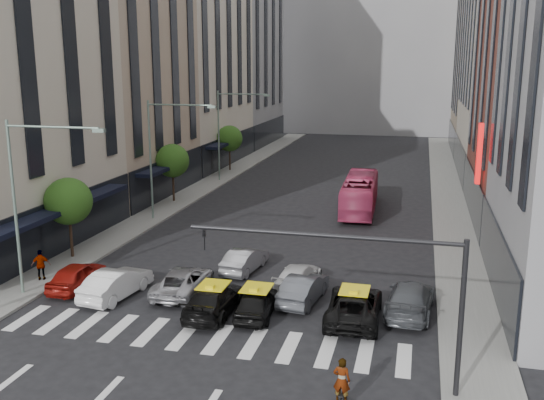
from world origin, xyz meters
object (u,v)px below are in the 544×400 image
Objects in this scene: bus at (360,194)px; car_white_front at (116,283)px; streetlamp_mid at (162,144)px; taxi_center at (257,302)px; car_red at (77,276)px; streetlamp_far at (228,124)px; streetlamp_near at (29,185)px; taxi_left at (214,300)px; pedestrian_far at (41,265)px; motorcycle at (341,397)px.

car_white_front is at bearing 62.54° from bus.
streetlamp_mid is 20.18m from taxi_center.
car_red is 0.40× the size of bus.
streetlamp_far is at bearing 90.00° from streetlamp_mid.
streetlamp_mid is (0.00, 16.00, 0.00)m from streetlamp_near.
taxi_center is (2.08, 0.24, -0.02)m from taxi_left.
streetlamp_near is 5.27× the size of pedestrian_far.
streetlamp_mid is 19.25m from taxi_left.
streetlamp_near is 2.12× the size of car_red.
streetlamp_mid is at bearing -56.54° from taxi_center.
streetlamp_mid reaches higher than bus.
streetlamp_near is 18.70m from motorcycle.
streetlamp_mid reaches higher than taxi_center.
streetlamp_far is 17.67m from bus.
streetlamp_mid is at bearing -90.00° from streetlamp_far.
taxi_left is (5.60, -0.82, -0.04)m from car_white_front.
car_white_front is 5.16m from pedestrian_far.
motorcycle is at bearing 122.28° from taxi_center.
pedestrian_far is (-2.44, 0.37, 0.28)m from car_red.
taxi_left is at bearing 145.13° from pedestrian_far.
taxi_center is (11.63, 0.35, -5.21)m from streetlamp_near.
streetlamp_far is 0.85× the size of bus.
car_white_front is (3.94, -15.07, -5.14)m from streetlamp_mid.
streetlamp_near is at bearing 47.98° from car_red.
streetlamp_far is 5.31× the size of motorcycle.
pedestrian_far is (-10.66, 1.80, 0.28)m from taxi_left.
car_red is 2.49× the size of pedestrian_far.
streetlamp_near is at bearing -1.42° from taxi_center.
streetlamp_mid is 2.20× the size of taxi_center.
streetlamp_mid is at bearing 22.73° from bus.
streetlamp_far is at bearing -88.90° from car_red.
taxi_left is (9.54, 0.11, -5.18)m from streetlamp_near.
streetlamp_near is 1.00× the size of streetlamp_far.
motorcycle is at bearing -21.80° from streetlamp_near.
taxi_center is 22.38m from bus.
car_red is 10.37m from taxi_center.
streetlamp_mid reaches higher than car_white_front.
car_red is at bearing -84.76° from streetlamp_mid.
streetlamp_mid is at bearing -48.80° from motorcycle.
streetlamp_near is at bearing 94.96° from pedestrian_far.
streetlamp_mid is 1.81× the size of taxi_left.
bus reaches higher than taxi_left.
taxi_left is (9.54, -31.89, -5.18)m from streetlamp_far.
streetlamp_near is at bearing -90.00° from streetlamp_far.
streetlamp_far reaches higher than taxi_left.
streetlamp_near is 5.31× the size of motorcycle.
taxi_left is 1.21× the size of taxi_center.
car_white_front is 14.75m from motorcycle.
streetlamp_far reaches higher than pedestrian_far.
bus is 25.74m from pedestrian_far.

